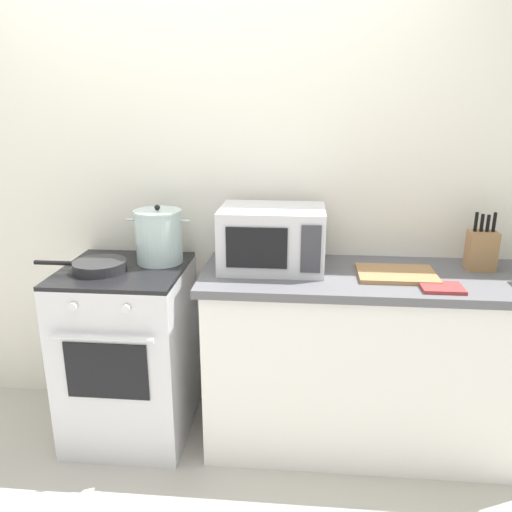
% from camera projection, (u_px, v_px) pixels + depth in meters
% --- Properties ---
extents(back_wall, '(4.40, 0.10, 2.50)m').
position_uv_depth(back_wall, '(260.00, 191.00, 2.71)').
color(back_wall, silver).
rests_on(back_wall, ground_plane).
extents(lower_cabinet_right, '(1.64, 0.56, 0.88)m').
position_uv_depth(lower_cabinet_right, '(373.00, 364.00, 2.56)').
color(lower_cabinet_right, white).
rests_on(lower_cabinet_right, ground_plane).
extents(countertop_right, '(1.70, 0.60, 0.04)m').
position_uv_depth(countertop_right, '(380.00, 278.00, 2.42)').
color(countertop_right, '#59595E').
rests_on(countertop_right, lower_cabinet_right).
extents(stove, '(0.60, 0.64, 0.92)m').
position_uv_depth(stove, '(129.00, 352.00, 2.64)').
color(stove, silver).
rests_on(stove, ground_plane).
extents(stock_pot, '(0.32, 0.24, 0.30)m').
position_uv_depth(stock_pot, '(159.00, 236.00, 2.56)').
color(stock_pot, silver).
rests_on(stock_pot, stove).
extents(frying_pan, '(0.45, 0.25, 0.05)m').
position_uv_depth(frying_pan, '(99.00, 266.00, 2.45)').
color(frying_pan, '#28282B').
rests_on(frying_pan, stove).
extents(microwave, '(0.50, 0.37, 0.30)m').
position_uv_depth(microwave, '(272.00, 238.00, 2.47)').
color(microwave, silver).
rests_on(microwave, countertop_right).
extents(cutting_board, '(0.36, 0.26, 0.02)m').
position_uv_depth(cutting_board, '(396.00, 274.00, 2.39)').
color(cutting_board, '#997047').
rests_on(cutting_board, countertop_right).
extents(knife_block, '(0.13, 0.10, 0.28)m').
position_uv_depth(knife_block, '(481.00, 250.00, 2.46)').
color(knife_block, '#997047').
rests_on(knife_block, countertop_right).
extents(oven_mitt, '(0.18, 0.14, 0.02)m').
position_uv_depth(oven_mitt, '(442.00, 288.00, 2.22)').
color(oven_mitt, '#993333').
rests_on(oven_mitt, countertop_right).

